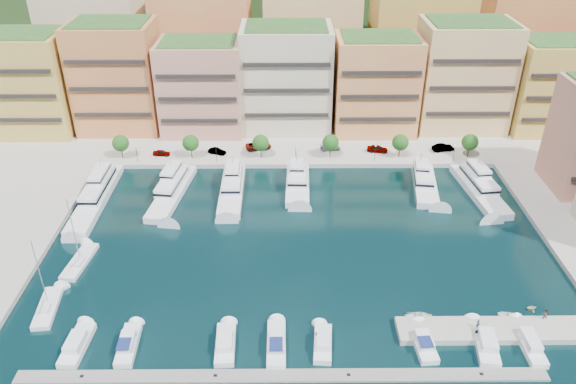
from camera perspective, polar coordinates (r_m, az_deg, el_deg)
name	(u,v)px	position (r m, az deg, el deg)	size (l,w,h in m)	color
ground	(299,246)	(102.22, 1.11, -5.50)	(400.00, 400.00, 0.00)	black
north_quay	(294,114)	(156.68, 0.57, 7.94)	(220.00, 64.00, 2.00)	#9E998E
hillside	(291,61)	(201.85, 0.35, 13.16)	(240.00, 40.00, 58.00)	#1D3114
south_pontoon	(282,377)	(79.88, -0.61, -18.25)	(72.00, 2.20, 0.35)	gray
finger_pier	(505,333)	(91.37, 21.17, -13.19)	(32.00, 5.00, 2.00)	#9E998E
apartment_0	(26,83)	(154.32, -25.06, 9.99)	(22.00, 16.50, 24.80)	gold
apartment_1	(117,76)	(148.15, -16.96, 11.18)	(20.00, 16.50, 26.80)	#C87D42
apartment_2	(202,87)	(142.49, -8.78, 10.54)	(20.00, 15.50, 22.80)	tan
apartment_3	(286,78)	(142.41, -0.16, 11.53)	(22.00, 16.50, 25.80)	beige
apartment_4	(375,84)	(142.64, 8.88, 10.77)	(20.00, 15.50, 23.80)	#E0A254
apartment_5	(463,75)	(149.06, 17.35, 11.24)	(22.00, 16.50, 26.80)	#DABB73
apartment_6	(552,86)	(155.94, 25.27, 9.74)	(20.00, 15.50, 22.80)	gold
backblock_0	(97,45)	(171.01, -18.83, 13.98)	(26.00, 18.00, 30.00)	beige
backblock_1	(204,45)	(164.31, -8.52, 14.60)	(26.00, 18.00, 30.00)	#E0A254
backblock_2	(311,44)	(162.95, 2.35, 14.76)	(26.00, 18.00, 30.00)	#DABB73
backblock_3	(417,44)	(167.05, 13.02, 14.43)	(26.00, 18.00, 30.00)	gold
backblock_4	(524,44)	(176.24, 22.83, 13.70)	(26.00, 18.00, 30.00)	#C87D42
tree_0	(121,143)	(134.02, -16.65, 4.76)	(3.80, 3.80, 5.65)	#473323
tree_1	(191,143)	(130.46, -9.86, 4.92)	(3.80, 3.80, 5.65)	#473323
tree_2	(261,143)	(128.80, -2.80, 5.01)	(3.80, 3.80, 5.65)	#473323
tree_3	(331,143)	(129.12, 4.34, 5.02)	(3.80, 3.80, 5.65)	#473323
tree_4	(400,142)	(131.40, 11.34, 4.96)	(3.80, 3.80, 5.65)	#473323
tree_5	(470,142)	(135.54, 18.00, 4.83)	(3.80, 3.80, 5.65)	#473323
lamppost_0	(136,151)	(131.34, -15.15, 4.01)	(0.30, 0.30, 4.20)	black
lamppost_1	(216,151)	(127.95, -7.31, 4.15)	(0.30, 0.30, 4.20)	black
lamppost_2	(296,151)	(127.04, 0.79, 4.21)	(0.30, 0.30, 4.20)	black
lamppost_3	(375,151)	(128.67, 8.86, 4.18)	(0.30, 0.30, 4.20)	black
lamppost_4	(455,150)	(132.74, 16.57, 4.08)	(0.30, 0.30, 4.20)	black
yacht_0	(97,194)	(121.85, -18.86, -0.19)	(4.77, 26.76, 7.30)	white
yacht_1	(173,189)	(119.64, -11.64, 0.26)	(7.55, 22.66, 7.30)	white
yacht_2	(232,187)	(118.52, -5.70, 0.55)	(4.81, 20.57, 7.30)	white
yacht_3	(298,182)	(119.69, 0.98, 1.03)	(5.37, 16.53, 7.30)	white
yacht_5	(425,182)	(123.10, 13.70, 0.98)	(6.72, 17.43, 7.30)	white
yacht_6	(479,187)	(124.60, 18.80, 0.52)	(7.34, 21.73, 7.30)	white
cruiser_0	(77,345)	(88.32, -20.66, -14.36)	(3.30, 8.34, 2.55)	white
cruiser_1	(128,345)	(86.11, -15.93, -14.72)	(2.82, 8.15, 2.66)	white
cruiser_3	(225,344)	(83.60, -6.38, -15.14)	(3.04, 8.01, 2.55)	white
cruiser_4	(276,344)	(83.13, -1.19, -15.21)	(2.69, 8.98, 2.66)	white
cruiser_5	(323,344)	(83.34, 3.57, -15.15)	(3.08, 7.44, 2.55)	white
cruiser_7	(423,343)	(85.46, 13.57, -14.72)	(3.15, 7.61, 2.66)	white
cruiser_8	(486,343)	(88.01, 19.45, -14.28)	(4.01, 8.99, 2.55)	white
cruiser_9	(529,343)	(90.21, 23.24, -13.91)	(2.47, 9.06, 2.55)	white
sailboat_1	(80,262)	(104.29, -20.41, -6.71)	(4.03, 10.38, 13.20)	white
sailboat_0	(48,309)	(96.39, -23.23, -10.83)	(3.79, 9.55, 13.20)	white
tender_3	(532,307)	(96.57, 23.50, -10.71)	(1.45, 1.68, 0.88)	beige
tender_2	(510,317)	(93.79, 21.66, -11.68)	(2.59, 3.62, 0.75)	white
tender_0	(419,317)	(89.59, 13.16, -12.24)	(2.98, 4.17, 0.86)	white
tender_1	(473,316)	(92.02, 18.24, -11.85)	(1.21, 1.40, 0.74)	#C1B993
car_0	(162,153)	(134.20, -12.72, 3.90)	(1.60, 3.98, 1.35)	gray
car_1	(217,151)	(132.67, -7.22, 4.12)	(1.46, 4.19, 1.38)	gray
car_2	(258,146)	(134.12, -3.02, 4.71)	(2.81, 6.09, 1.69)	gray
car_3	(330,147)	(133.95, 4.32, 4.56)	(1.97, 4.85, 1.41)	gray
car_4	(377,149)	(134.26, 9.07, 4.37)	(1.95, 4.85, 1.65)	gray
car_5	(443,148)	(138.04, 15.47, 4.37)	(1.79, 5.12, 1.69)	gray
person_0	(478,324)	(88.66, 18.74, -12.60)	(0.59, 0.39, 1.63)	#293753
person_1	(545,313)	(93.91, 24.64, -11.15)	(0.89, 0.70, 1.84)	#4E352E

